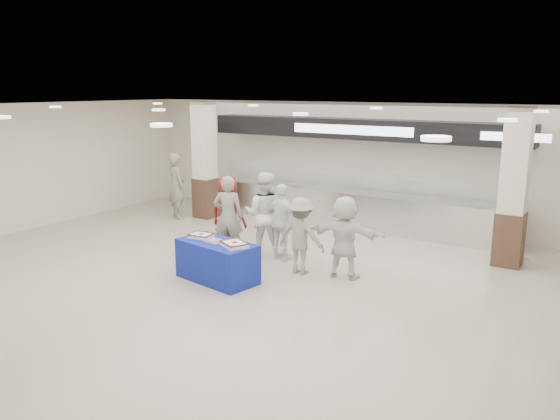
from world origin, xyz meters
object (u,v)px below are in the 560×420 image
Objects in this scene: civilian_white at (345,237)px; display_table at (217,261)px; soldier_a at (228,216)px; soldier_b at (301,236)px; chef_tall at (264,214)px; soldier_bg at (177,186)px; civilian_maroon at (228,213)px; sheet_cake_right at (234,244)px; chef_short at (282,222)px; cupcake_tray at (214,240)px; sheet_cake_left at (201,235)px.

display_table is at bearing 28.13° from civilian_white.
soldier_a reaches higher than soldier_b.
chef_tall is at bearing 104.77° from display_table.
soldier_bg reaches higher than display_table.
civilian_maroon is at bearing -73.61° from soldier_a.
chef_tall is 2.15m from civilian_white.
civilian_white is at bearing 147.66° from chef_tall.
chef_tall is (-0.62, 1.89, 0.11)m from sheet_cake_right.
soldier_b is (0.76, -0.52, -0.06)m from chef_short.
soldier_a reaches higher than sheet_cake_right.
sheet_cake_right is at bearing 86.45° from chef_tall.
chef_short is at bearing 93.12° from sheet_cake_right.
soldier_a is 2.69m from civilian_white.
display_table is at bearing 45.64° from soldier_b.
soldier_bg is (-4.08, 3.39, 0.13)m from cupcake_tray.
sheet_cake_left is 0.26× the size of soldier_bg.
display_table is at bearing 114.49° from civilian_maroon.
civilian_maroon is (-0.98, 1.69, 0.07)m from cupcake_tray.
soldier_bg is (-4.12, 3.37, 0.54)m from display_table.
soldier_a is at bearing 103.20° from sheet_cake_left.
chef_tall is 0.54m from chef_short.
cupcake_tray is (-0.50, 0.04, -0.02)m from sheet_cake_right.
civilian_maroon is at bearing -11.21° from chef_tall.
civilian_white is at bearing 170.60° from chef_short.
chef_short is at bearing 178.06° from soldier_a.
cupcake_tray is at bearing 164.65° from soldier_bg.
soldier_bg is (-5.24, 2.16, 0.16)m from soldier_b.
sheet_cake_left reaches higher than cupcake_tray.
chef_tall is (0.58, 0.51, 0.03)m from soldier_a.
soldier_a is (-0.29, 1.24, 0.09)m from sheet_cake_left.
display_table is at bearing 172.44° from sheet_cake_right.
chef_short reaches higher than cupcake_tray.
civilian_maroon is 1.04× the size of chef_short.
display_table is 0.62m from sheet_cake_right.
sheet_cake_right is 0.33× the size of chef_tall.
soldier_b is at bearing 57.20° from display_table.
cupcake_tray is 0.22× the size of soldier_a.
cupcake_tray is at bearing 78.14° from chef_short.
civilian_maroon is 0.88m from chef_tall.
soldier_a is (-0.70, 1.34, 0.10)m from cupcake_tray.
soldier_bg is at bearing 138.14° from sheet_cake_left.
chef_short reaches higher than sheet_cake_left.
chef_tall is 4.25m from soldier_bg.
chef_tall is at bearing 108.03° from sheet_cake_right.
civilian_maroon is at bearing 109.77° from sheet_cake_left.
civilian_white is (1.59, -0.30, -0.01)m from chef_short.
cupcake_tray is (-0.05, -0.02, 0.40)m from display_table.
sheet_cake_left is 1.22× the size of cupcake_tray.
chef_tall is 1.14× the size of civilian_white.
chef_short is 1.02× the size of civilian_white.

